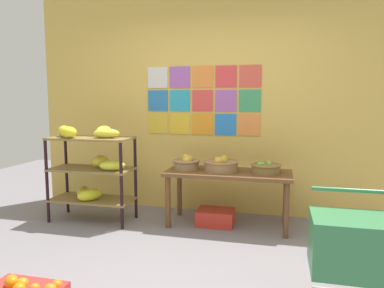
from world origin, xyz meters
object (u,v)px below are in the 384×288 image
(display_table, at_px, (228,179))
(produce_crate_under_table, at_px, (216,217))
(banana_shelf_unit, at_px, (92,164))
(shopping_cart, at_px, (360,250))
(fruit_basket_centre, at_px, (187,163))
(fruit_basket_left, at_px, (221,165))
(fruit_basket_back_left, at_px, (266,168))

(display_table, distance_m, produce_crate_under_table, 0.48)
(produce_crate_under_table, bearing_deg, banana_shelf_unit, -172.02)
(display_table, xyz_separation_m, shopping_cart, (1.08, -1.59, -0.07))
(banana_shelf_unit, bearing_deg, fruit_basket_centre, 12.80)
(display_table, bearing_deg, banana_shelf_unit, -172.12)
(produce_crate_under_table, bearing_deg, fruit_basket_left, 5.16)
(fruit_basket_left, distance_m, produce_crate_under_table, 0.62)
(produce_crate_under_table, relative_size, shopping_cart, 0.51)
(fruit_basket_left, height_order, produce_crate_under_table, fruit_basket_left)
(fruit_basket_centre, height_order, fruit_basket_left, fruit_basket_left)
(fruit_basket_centre, relative_size, fruit_basket_left, 0.81)
(banana_shelf_unit, xyz_separation_m, fruit_basket_centre, (1.08, 0.25, 0.01))
(banana_shelf_unit, distance_m, fruit_basket_centre, 1.11)
(fruit_basket_back_left, bearing_deg, banana_shelf_unit, -173.49)
(banana_shelf_unit, bearing_deg, produce_crate_under_table, 7.98)
(fruit_basket_back_left, height_order, fruit_basket_left, fruit_basket_left)
(fruit_basket_back_left, xyz_separation_m, produce_crate_under_table, (-0.55, -0.03, -0.60))
(shopping_cart, bearing_deg, banana_shelf_unit, 160.83)
(shopping_cart, bearing_deg, fruit_basket_back_left, 120.62)
(banana_shelf_unit, height_order, produce_crate_under_table, banana_shelf_unit)
(fruit_basket_back_left, bearing_deg, fruit_basket_centre, 178.83)
(banana_shelf_unit, bearing_deg, display_table, 7.88)
(fruit_basket_left, bearing_deg, produce_crate_under_table, -174.84)
(fruit_basket_back_left, distance_m, fruit_basket_left, 0.50)
(display_table, xyz_separation_m, fruit_basket_left, (-0.08, -0.01, 0.16))
(produce_crate_under_table, bearing_deg, fruit_basket_centre, 173.01)
(fruit_basket_left, bearing_deg, fruit_basket_centre, 174.64)
(fruit_basket_centre, bearing_deg, produce_crate_under_table, -6.99)
(display_table, distance_m, shopping_cart, 1.92)
(banana_shelf_unit, height_order, fruit_basket_left, banana_shelf_unit)
(display_table, height_order, fruit_basket_centre, fruit_basket_centre)
(display_table, xyz_separation_m, fruit_basket_back_left, (0.42, 0.01, 0.14))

